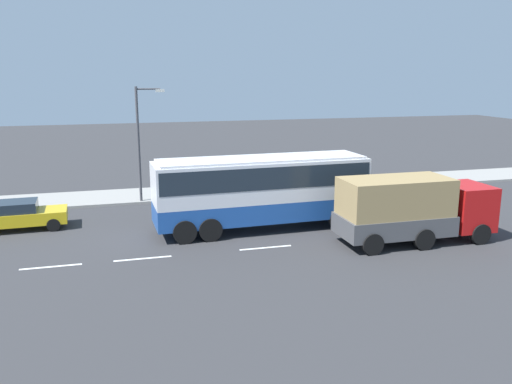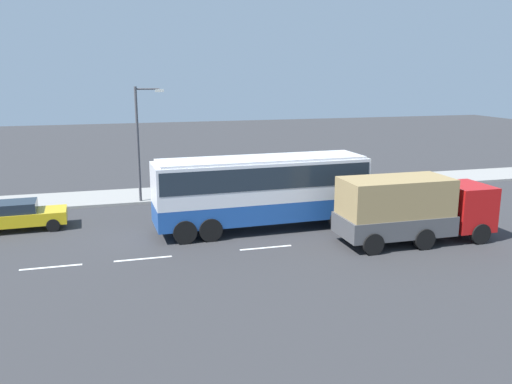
# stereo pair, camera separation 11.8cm
# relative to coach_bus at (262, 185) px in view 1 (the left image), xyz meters

# --- Properties ---
(ground_plane) EXTENTS (120.00, 120.00, 0.00)m
(ground_plane) POSITION_rel_coach_bus_xyz_m (-1.36, 0.06, -2.23)
(ground_plane) COLOR #333335
(sidewalk_curb) EXTENTS (80.00, 4.00, 0.15)m
(sidewalk_curb) POSITION_rel_coach_bus_xyz_m (-1.36, 8.73, -2.16)
(sidewalk_curb) COLOR gray
(sidewalk_curb) RESTS_ON ground_plane
(lane_centreline) EXTENTS (34.37, 0.16, 0.01)m
(lane_centreline) POSITION_rel_coach_bus_xyz_m (-1.32, -2.93, -2.23)
(lane_centreline) COLOR white
(lane_centreline) RESTS_ON ground_plane
(coach_bus) EXTENTS (10.67, 3.07, 3.61)m
(coach_bus) POSITION_rel_coach_bus_xyz_m (0.00, 0.00, 0.00)
(coach_bus) COLOR #1E4C9E
(coach_bus) RESTS_ON ground_plane
(cargo_truck) EXTENTS (7.24, 2.66, 3.05)m
(cargo_truck) POSITION_rel_coach_bus_xyz_m (6.07, -3.86, -0.59)
(cargo_truck) COLOR red
(cargo_truck) RESTS_ON ground_plane
(car_yellow_taxi) EXTENTS (4.83, 2.05, 1.44)m
(car_yellow_taxi) POSITION_rel_coach_bus_xyz_m (-11.90, 3.05, -1.46)
(car_yellow_taxi) COLOR gold
(car_yellow_taxi) RESTS_ON ground_plane
(pedestrian_near_curb) EXTENTS (0.32, 0.32, 1.55)m
(pedestrian_near_curb) POSITION_rel_coach_bus_xyz_m (1.51, 7.55, -1.20)
(pedestrian_near_curb) COLOR black
(pedestrian_near_curb) RESTS_ON sidewalk_curb
(street_lamp) EXTENTS (1.69, 0.24, 6.74)m
(street_lamp) POSITION_rel_coach_bus_xyz_m (-5.34, 7.06, 1.80)
(street_lamp) COLOR #47474C
(street_lamp) RESTS_ON sidewalk_curb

